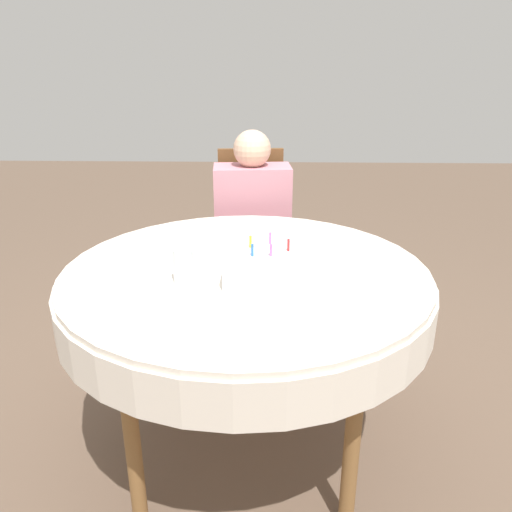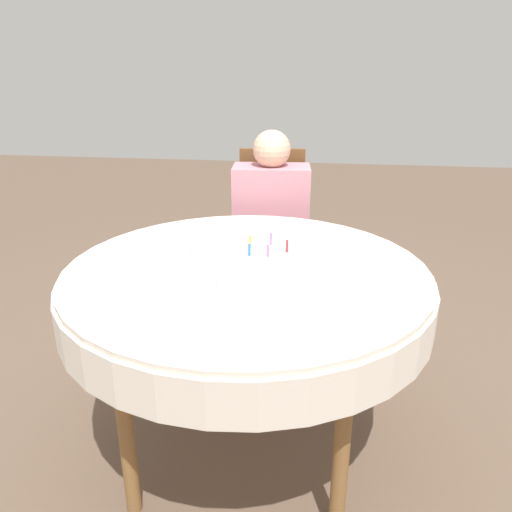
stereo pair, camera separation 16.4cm
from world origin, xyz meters
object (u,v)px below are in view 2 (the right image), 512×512
object	(u,v)px
chair	(271,242)
person	(271,222)
drinking_glass	(181,263)
birthday_cake	(265,264)

from	to	relation	value
chair	person	distance (m)	0.17
person	drinking_glass	world-z (taller)	person
chair	person	world-z (taller)	person
birthday_cake	person	bearing A→B (deg)	94.94
drinking_glass	person	bearing A→B (deg)	79.30
chair	drinking_glass	world-z (taller)	chair
person	drinking_glass	size ratio (longest dim) A/B	10.03
person	birthday_cake	xyz separation A→B (m)	(0.08, -0.89, 0.14)
person	drinking_glass	xyz separation A→B (m)	(-0.18, -0.96, 0.15)
person	birthday_cake	distance (m)	0.91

